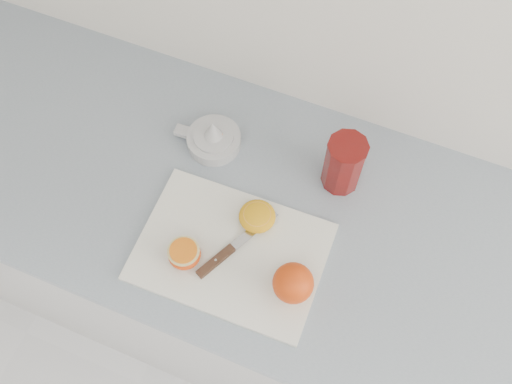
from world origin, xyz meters
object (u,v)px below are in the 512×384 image
citrus_juicer (213,138)px  cutting_board (231,252)px  red_tumbler (343,165)px  counter (261,275)px  half_orange (184,254)px

citrus_juicer → cutting_board: bearing=-57.9°
cutting_board → citrus_juicer: (-0.14, 0.23, 0.02)m
citrus_juicer → red_tumbler: size_ratio=1.11×
cutting_board → citrus_juicer: 0.27m
counter → red_tumbler: bearing=43.6°
half_orange → citrus_juicer: (-0.06, 0.28, -0.01)m
counter → citrus_juicer: bearing=146.8°
half_orange → red_tumbler: (0.23, 0.30, 0.03)m
counter → red_tumbler: red_tumbler is taller
counter → citrus_juicer: citrus_juicer is taller
counter → citrus_juicer: (-0.16, 0.11, 0.47)m
cutting_board → half_orange: bearing=-148.2°
half_orange → red_tumbler: bearing=52.2°
cutting_board → half_orange: half_orange is taller
red_tumbler → counter: bearing=-136.4°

